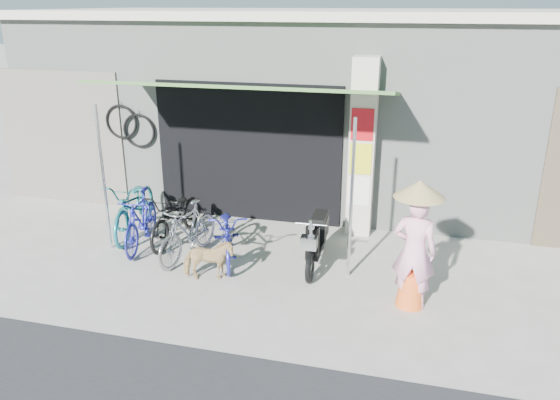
% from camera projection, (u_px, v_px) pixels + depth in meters
% --- Properties ---
extents(ground, '(80.00, 80.00, 0.00)m').
position_uv_depth(ground, '(276.00, 293.00, 7.58)').
color(ground, '#AFA99E').
rests_on(ground, ground).
extents(bicycle_shop, '(12.30, 5.30, 3.66)m').
position_uv_depth(bicycle_shop, '(337.00, 100.00, 11.59)').
color(bicycle_shop, gray).
rests_on(bicycle_shop, ground).
extents(shop_pillar, '(0.42, 0.44, 3.00)m').
position_uv_depth(shop_pillar, '(362.00, 149.00, 9.10)').
color(shop_pillar, beige).
rests_on(shop_pillar, ground).
extents(awning, '(4.60, 1.88, 2.72)m').
position_uv_depth(awning, '(246.00, 91.00, 8.41)').
color(awning, '#3A622C').
rests_on(awning, ground).
extents(neighbour_left, '(2.60, 0.06, 2.60)m').
position_uv_depth(neighbour_left, '(63.00, 138.00, 10.66)').
color(neighbour_left, '#6B665B').
rests_on(neighbour_left, ground).
extents(bike_teal, '(0.97, 1.99, 1.00)m').
position_uv_depth(bike_teal, '(135.00, 206.00, 9.38)').
color(bike_teal, '#196C70').
rests_on(bike_teal, ground).
extents(bike_blue, '(0.69, 1.61, 0.94)m').
position_uv_depth(bike_blue, '(141.00, 220.00, 8.86)').
color(bike_blue, '#22249D').
rests_on(bike_blue, ground).
extents(bike_black, '(0.67, 1.72, 0.89)m').
position_uv_depth(bike_black, '(176.00, 216.00, 9.10)').
color(bike_black, black).
rests_on(bike_black, ground).
extents(bike_silver, '(0.72, 1.56, 0.90)m').
position_uv_depth(bike_silver, '(188.00, 231.00, 8.46)').
color(bike_silver, '#9F9FA3').
rests_on(bike_silver, ground).
extents(bike_navy, '(1.11, 1.72, 0.86)m').
position_uv_depth(bike_navy, '(228.00, 234.00, 8.43)').
color(bike_navy, navy).
rests_on(bike_navy, ground).
extents(street_dog, '(0.80, 0.56, 0.62)m').
position_uv_depth(street_dog, '(208.00, 260.00, 7.83)').
color(street_dog, '#946E4E').
rests_on(street_dog, ground).
extents(moped, '(0.45, 1.60, 0.90)m').
position_uv_depth(moped, '(317.00, 239.00, 8.28)').
color(moped, black).
rests_on(moped, ground).
extents(nun, '(0.64, 0.64, 1.74)m').
position_uv_depth(nun, '(415.00, 246.00, 6.98)').
color(nun, '#F1A2C0').
rests_on(nun, ground).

